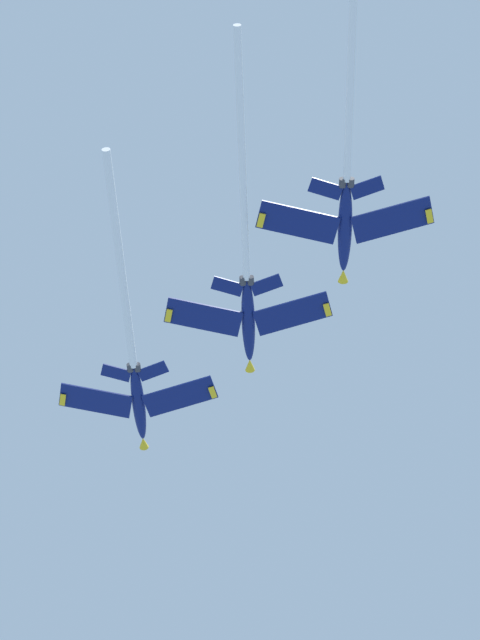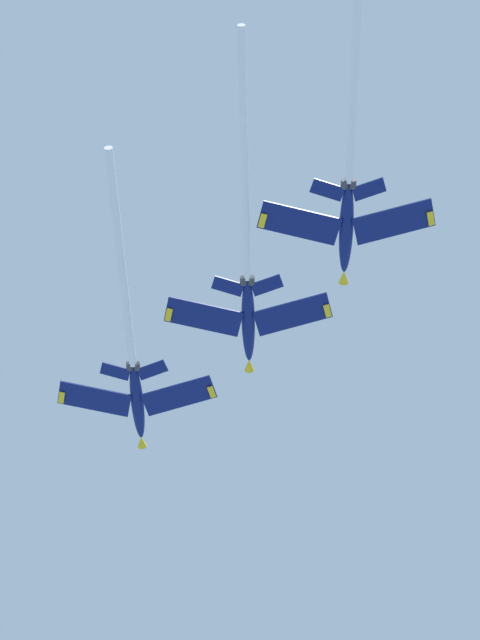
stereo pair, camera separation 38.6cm
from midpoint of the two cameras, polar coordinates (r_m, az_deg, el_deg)
jet_lead at (r=145.25m, az=-5.28°, el=-1.59°), size 36.98×23.15×18.51m
jet_second at (r=137.35m, az=0.26°, el=2.27°), size 38.06×23.12×18.58m
jet_third at (r=130.92m, az=5.14°, el=6.76°), size 37.42×22.45×19.29m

